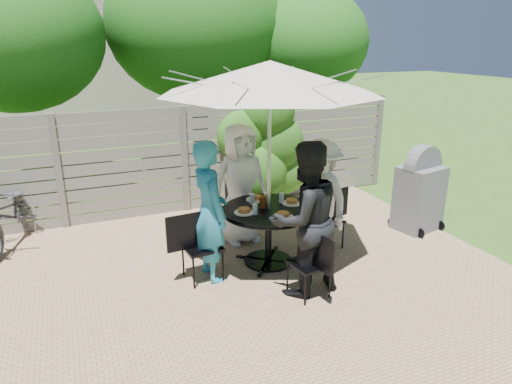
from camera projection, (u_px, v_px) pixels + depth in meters
name	position (u px, v px, depth m)	size (l,w,h in m)	color
backyard_envelope	(125.00, 49.00, 13.68)	(60.00, 60.00, 5.00)	#345219
patio_table	(268.00, 225.00, 6.05)	(1.33, 1.33, 0.80)	black
umbrella	(270.00, 77.00, 5.44)	(3.01, 3.01, 2.66)	silver
chair_back	(237.00, 220.00, 6.94)	(0.47, 0.68, 0.93)	black
person_back	(240.00, 184.00, 6.63)	(0.87, 0.57, 1.78)	white
chair_left	(201.00, 260.00, 5.70)	(0.68, 0.48, 0.92)	black
person_left	(210.00, 212.00, 5.57)	(0.65, 0.43, 1.79)	teal
chair_front	(309.00, 277.00, 5.34)	(0.47, 0.64, 0.86)	black
person_front	(305.00, 220.00, 5.24)	(0.90, 0.70, 1.86)	black
chair_right	(326.00, 232.00, 6.58)	(0.66, 0.50, 0.87)	black
person_right	(320.00, 197.00, 6.34)	(1.05, 0.61, 1.63)	silver
plate_back	(256.00, 198.00, 6.26)	(0.26, 0.26, 0.06)	white
plate_left	(244.00, 211.00, 5.80)	(0.26, 0.26, 0.06)	white
plate_front	(283.00, 215.00, 5.66)	(0.26, 0.26, 0.06)	white
plate_right	(292.00, 202.00, 6.13)	(0.26, 0.26, 0.06)	white
glass_back	(252.00, 199.00, 6.12)	(0.07, 0.07, 0.14)	silver
glass_left	(255.00, 209.00, 5.74)	(0.07, 0.07, 0.14)	silver
glass_right	(281.00, 198.00, 6.15)	(0.07, 0.07, 0.14)	silver
syrup_jug	(263.00, 202.00, 5.96)	(0.09, 0.09, 0.16)	#59280C
coffee_cup	(267.00, 198.00, 6.18)	(0.08, 0.08, 0.12)	#C6B293
bicycle	(11.00, 214.00, 6.62)	(0.65, 1.86, 0.98)	#333338
bbq_grill	(419.00, 192.00, 7.12)	(0.77, 0.65, 1.37)	#5A5A5F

